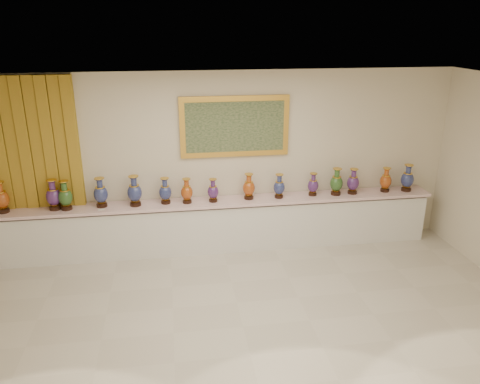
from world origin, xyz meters
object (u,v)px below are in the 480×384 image
object	(u,v)px
vase_1	(54,196)
vase_2	(65,197)
vase_0	(1,199)
counter	(222,225)

from	to	relation	value
vase_1	vase_2	xyz separation A→B (m)	(0.18, -0.03, -0.01)
vase_0	vase_1	xyz separation A→B (m)	(0.78, 0.00, -0.00)
vase_2	vase_0	bearing A→B (deg)	178.53
counter	vase_1	bearing A→B (deg)	-179.67
vase_0	counter	bearing A→B (deg)	0.29
counter	vase_1	distance (m)	2.76
vase_2	counter	bearing A→B (deg)	0.97
counter	vase_1	xyz separation A→B (m)	(-2.67, -0.02, 0.69)
vase_0	vase_1	size ratio (longest dim) A/B	1.01
vase_0	vase_1	bearing A→B (deg)	0.16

